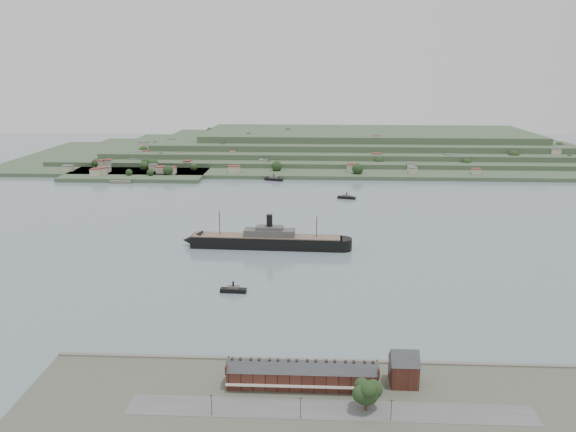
{
  "coord_description": "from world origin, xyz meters",
  "views": [
    {
      "loc": [
        -6.34,
        -351.1,
        116.1
      ],
      "look_at": [
        -24.68,
        30.0,
        13.96
      ],
      "focal_mm": 35.0,
      "sensor_mm": 36.0,
      "label": 1
    }
  ],
  "objects_px": {
    "gabled_building": "(404,369)",
    "tugboat": "(233,290)",
    "fig_tree": "(367,392)",
    "steamship": "(262,240)",
    "terrace_row": "(302,375)"
  },
  "relations": [
    {
      "from": "steamship",
      "to": "tugboat",
      "type": "xyz_separation_m",
      "value": [
        -8.39,
        -76.49,
        -3.47
      ]
    },
    {
      "from": "tugboat",
      "to": "fig_tree",
      "type": "distance_m",
      "value": 122.39
    },
    {
      "from": "gabled_building",
      "to": "tugboat",
      "type": "relative_size",
      "value": 1.0
    },
    {
      "from": "steamship",
      "to": "tugboat",
      "type": "relative_size",
      "value": 8.03
    },
    {
      "from": "gabled_building",
      "to": "steamship",
      "type": "distance_m",
      "value": 177.93
    },
    {
      "from": "gabled_building",
      "to": "terrace_row",
      "type": "bearing_deg",
      "value": -173.88
    },
    {
      "from": "fig_tree",
      "to": "gabled_building",
      "type": "bearing_deg",
      "value": 49.73
    },
    {
      "from": "tugboat",
      "to": "steamship",
      "type": "bearing_deg",
      "value": 83.74
    },
    {
      "from": "steamship",
      "to": "fig_tree",
      "type": "height_order",
      "value": "steamship"
    },
    {
      "from": "gabled_building",
      "to": "tugboat",
      "type": "bearing_deg",
      "value": 130.85
    },
    {
      "from": "tugboat",
      "to": "fig_tree",
      "type": "height_order",
      "value": "fig_tree"
    },
    {
      "from": "gabled_building",
      "to": "steamship",
      "type": "height_order",
      "value": "steamship"
    },
    {
      "from": "gabled_building",
      "to": "steamship",
      "type": "relative_size",
      "value": 0.13
    },
    {
      "from": "terrace_row",
      "to": "steamship",
      "type": "relative_size",
      "value": 0.49
    },
    {
      "from": "terrace_row",
      "to": "tugboat",
      "type": "distance_m",
      "value": 99.95
    }
  ]
}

